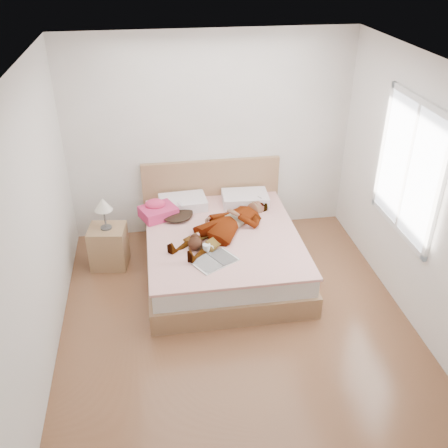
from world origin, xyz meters
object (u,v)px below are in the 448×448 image
(phone, at_px, (180,204))
(nightstand, at_px, (108,244))
(woman, at_px, (226,222))
(towel, at_px, (158,210))
(coffee_mug, at_px, (207,248))
(bed, at_px, (222,247))
(magazine, at_px, (215,261))
(plush_toy, at_px, (195,243))

(phone, height_order, nightstand, nightstand)
(phone, xyz_separation_m, nightstand, (-0.89, -0.16, -0.38))
(woman, xyz_separation_m, towel, (-0.78, 0.44, -0.02))
(woman, height_order, coffee_mug, woman)
(coffee_mug, bearing_deg, bed, 62.25)
(phone, height_order, towel, towel)
(bed, relative_size, nightstand, 2.29)
(phone, bearing_deg, bed, -84.39)
(magazine, relative_size, coffee_mug, 4.22)
(magazine, bearing_deg, plush_toy, 121.17)
(towel, xyz_separation_m, magazine, (0.56, -1.07, -0.08))
(bed, bearing_deg, plush_toy, -135.73)
(magazine, bearing_deg, towel, 117.55)
(woman, height_order, bed, bed)
(woman, height_order, towel, woman)
(coffee_mug, bearing_deg, towel, 119.76)
(phone, height_order, coffee_mug, phone)
(woman, xyz_separation_m, coffee_mug, (-0.28, -0.43, -0.06))
(woman, distance_m, plush_toy, 0.53)
(plush_toy, bearing_deg, phone, 97.69)
(woman, height_order, magazine, woman)
(nightstand, bearing_deg, magazine, -36.52)
(towel, height_order, plush_toy, towel)
(towel, relative_size, magazine, 0.94)
(bed, height_order, coffee_mug, bed)
(woman, bearing_deg, towel, -161.63)
(phone, bearing_deg, magazine, -117.35)
(nightstand, bearing_deg, phone, 10.33)
(coffee_mug, bearing_deg, woman, 56.91)
(nightstand, bearing_deg, woman, -9.64)
(towel, height_order, magazine, towel)
(woman, height_order, nightstand, nightstand)
(woman, distance_m, bed, 0.35)
(bed, relative_size, towel, 4.08)
(towel, distance_m, nightstand, 0.71)
(magazine, height_order, plush_toy, plush_toy)
(plush_toy, bearing_deg, nightstand, 149.98)
(towel, bearing_deg, phone, -7.47)
(coffee_mug, bearing_deg, phone, 104.63)
(magazine, distance_m, coffee_mug, 0.21)
(bed, bearing_deg, phone, 138.00)
(nightstand, bearing_deg, bed, -10.06)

